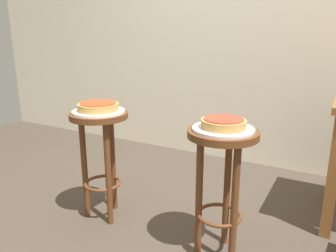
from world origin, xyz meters
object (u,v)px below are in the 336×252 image
(stool_foreground, at_px, (221,167))
(serving_plate_foreground, at_px, (223,129))
(serving_plate_middle, at_px, (99,111))
(pizza_foreground, at_px, (223,123))
(pizza_middle, at_px, (98,107))
(stool_middle, at_px, (100,143))

(stool_foreground, relative_size, serving_plate_foreground, 2.29)
(serving_plate_foreground, xyz_separation_m, serving_plate_middle, (-0.77, 0.00, 0.00))
(pizza_foreground, bearing_deg, serving_plate_middle, 179.68)
(serving_plate_foreground, height_order, pizza_middle, pizza_middle)
(stool_foreground, xyz_separation_m, serving_plate_middle, (-0.77, 0.00, 0.19))
(stool_foreground, relative_size, pizza_middle, 2.84)
(stool_middle, bearing_deg, pizza_middle, 0.00)
(stool_foreground, relative_size, pizza_foreground, 3.16)
(serving_plate_middle, xyz_separation_m, pizza_middle, (0.00, 0.00, 0.03))
(serving_plate_foreground, bearing_deg, stool_foreground, 45.00)
(stool_foreground, distance_m, serving_plate_middle, 0.79)
(stool_foreground, distance_m, pizza_foreground, 0.22)
(stool_foreground, xyz_separation_m, serving_plate_foreground, (-0.00, -0.00, 0.19))
(pizza_foreground, distance_m, stool_middle, 0.80)
(stool_foreground, height_order, stool_middle, same)
(pizza_foreground, height_order, stool_middle, pizza_foreground)
(stool_middle, bearing_deg, serving_plate_middle, 0.00)
(pizza_foreground, xyz_separation_m, pizza_middle, (-0.77, 0.00, 0.00))
(stool_foreground, xyz_separation_m, pizza_middle, (-0.77, 0.00, 0.22))
(pizza_middle, bearing_deg, stool_foreground, -0.32)
(serving_plate_middle, height_order, pizza_middle, pizza_middle)
(serving_plate_middle, distance_m, pizza_middle, 0.03)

